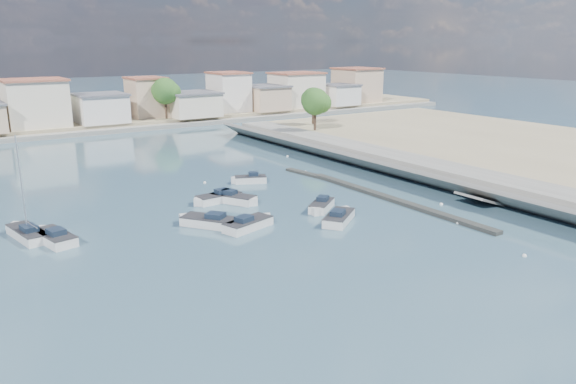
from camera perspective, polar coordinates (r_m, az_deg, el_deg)
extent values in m
plane|color=#2A4354|center=(79.74, -8.37, 3.27)|extent=(400.00, 400.00, 0.00)
cube|color=slate|center=(69.41, 15.72, 1.87)|extent=(5.00, 90.00, 1.80)
cube|color=slate|center=(66.23, 13.25, 1.41)|extent=(4.17, 90.00, 2.86)
cube|color=gray|center=(87.50, 25.43, 3.58)|extent=(40.00, 90.00, 1.70)
cube|color=slate|center=(60.69, 19.30, -0.77)|extent=(5.31, 3.50, 1.94)
cube|color=black|center=(59.41, 10.57, -0.72)|extent=(1.00, 26.00, 0.35)
cube|color=black|center=(69.46, 2.23, 1.80)|extent=(2.00, 8.05, 0.30)
cube|color=gray|center=(128.02, -18.60, 7.39)|extent=(160.00, 40.00, 1.40)
cube|color=slate|center=(108.11, -15.55, 6.18)|extent=(160.00, 2.50, 0.80)
cube|color=beige|center=(109.72, -24.26, 8.17)|extent=(10.00, 9.00, 8.00)
cube|color=#99513D|center=(109.39, -24.50, 10.34)|extent=(10.60, 9.54, 0.35)
cube|color=silver|center=(111.27, -18.48, 8.02)|extent=(8.50, 8.50, 5.00)
cube|color=#595960|center=(111.01, -18.59, 9.39)|extent=(9.01, 9.01, 0.35)
cube|color=tan|center=(116.99, -14.18, 9.26)|extent=(6.50, 7.50, 7.50)
cube|color=#99513D|center=(116.69, -14.30, 11.17)|extent=(6.89, 7.95, 0.35)
cube|color=beige|center=(116.42, -9.71, 8.73)|extent=(9.50, 9.00, 4.50)
cube|color=#595960|center=(116.19, -9.76, 9.92)|extent=(10.07, 9.54, 0.35)
cube|color=silver|center=(123.30, -6.03, 10.02)|extent=(7.00, 8.00, 8.00)
cube|color=#99513D|center=(123.00, -6.09, 11.96)|extent=(7.42, 8.48, 0.35)
cube|color=tan|center=(125.64, -2.31, 9.49)|extent=(8.00, 9.00, 5.00)
cube|color=#595960|center=(125.41, -2.32, 10.71)|extent=(8.48, 9.54, 0.35)
cube|color=beige|center=(131.25, 0.86, 10.29)|extent=(10.50, 8.50, 7.50)
cube|color=#99513D|center=(130.99, 0.86, 12.00)|extent=(11.13, 9.01, 0.35)
cube|color=silver|center=(136.35, 5.20, 9.78)|extent=(7.50, 7.50, 4.50)
cube|color=#595960|center=(136.15, 5.23, 10.79)|extent=(7.95, 7.95, 0.35)
cube|color=tan|center=(143.61, 6.99, 10.70)|extent=(9.00, 9.50, 8.00)
cube|color=#99513D|center=(143.36, 7.04, 12.36)|extent=(9.54, 10.07, 0.35)
cylinder|color=#38281E|center=(111.51, -22.69, 7.11)|extent=(0.44, 0.44, 2.93)
sphere|color=#1E4617|center=(111.20, -22.84, 8.58)|extent=(4.16, 4.16, 4.16)
sphere|color=#1E4617|center=(110.86, -22.38, 8.51)|extent=(3.12, 3.12, 3.12)
sphere|color=#1E4617|center=(111.45, -23.22, 8.62)|extent=(2.86, 2.86, 2.86)
cylinder|color=#38281E|center=(113.24, -12.28, 8.20)|extent=(0.44, 0.44, 3.60)
sphere|color=#1E4617|center=(112.89, -12.38, 9.99)|extent=(5.12, 5.12, 5.12)
sphere|color=#1E4617|center=(112.67, -11.79, 9.89)|extent=(3.84, 3.84, 3.84)
sphere|color=#1E4617|center=(113.03, -12.86, 10.05)|extent=(3.52, 3.52, 3.52)
cylinder|color=#38281E|center=(122.65, -5.78, 8.86)|extent=(0.44, 0.44, 3.15)
sphere|color=#1E4617|center=(122.36, -5.82, 10.31)|extent=(4.48, 4.48, 4.48)
sphere|color=#1E4617|center=(122.28, -5.34, 10.22)|extent=(3.36, 3.36, 3.36)
sphere|color=#1E4617|center=(122.39, -6.21, 10.37)|extent=(3.08, 3.08, 3.08)
cylinder|color=#38281E|center=(130.09, 0.74, 9.19)|extent=(0.44, 0.44, 2.70)
sphere|color=#1E4617|center=(129.85, 0.74, 10.36)|extent=(3.84, 3.84, 3.84)
sphere|color=#1E4617|center=(129.88, 1.13, 10.28)|extent=(2.88, 2.88, 2.88)
sphere|color=#1E4617|center=(129.80, 0.43, 10.41)|extent=(2.64, 2.64, 2.64)
cylinder|color=#38281E|center=(93.76, 2.76, 7.26)|extent=(0.44, 0.44, 3.15)
sphere|color=#1E4617|center=(93.39, 2.78, 9.16)|extent=(4.48, 4.48, 4.48)
sphere|color=#1E4617|center=(93.47, 3.41, 9.02)|extent=(3.36, 3.36, 3.36)
sphere|color=#1E4617|center=(93.30, 2.28, 9.24)|extent=(3.08, 3.08, 3.08)
cylinder|color=#38281E|center=(100.92, 2.56, 7.76)|extent=(0.44, 0.44, 2.93)
sphere|color=#1E4617|center=(100.59, 2.58, 9.39)|extent=(4.16, 4.16, 4.16)
sphere|color=#1E4617|center=(100.66, 3.12, 9.28)|extent=(3.12, 3.12, 3.12)
sphere|color=#1E4617|center=(100.51, 2.14, 9.47)|extent=(2.86, 2.86, 2.86)
cube|color=silver|center=(50.96, -7.88, -3.12)|extent=(4.70, 5.41, 1.00)
cube|color=silver|center=(52.01, -10.06, -2.83)|extent=(1.65, 1.65, 1.00)
cube|color=#262628|center=(50.80, -7.90, -2.58)|extent=(4.74, 5.44, 0.08)
cube|color=#162231|center=(50.50, -7.39, -2.39)|extent=(1.94, 2.01, 0.48)
cube|color=silver|center=(51.73, 5.19, -2.76)|extent=(4.87, 4.26, 1.00)
cube|color=silver|center=(53.56, 5.75, -2.14)|extent=(1.52, 1.52, 1.00)
cube|color=#262628|center=(51.58, 5.21, -2.23)|extent=(4.89, 4.29, 0.08)
cube|color=#162231|center=(51.07, 5.08, -2.12)|extent=(1.82, 1.77, 0.48)
cube|color=silver|center=(58.50, -7.06, -0.70)|extent=(4.81, 2.12, 1.00)
cube|color=silver|center=(57.53, -8.78, -1.03)|extent=(1.78, 1.78, 1.00)
cube|color=#262628|center=(58.37, -7.08, -0.22)|extent=(4.81, 2.16, 0.08)
cube|color=#162231|center=(58.54, -6.69, 0.08)|extent=(1.48, 1.21, 0.48)
cube|color=silver|center=(55.42, 3.44, -1.50)|extent=(4.08, 3.62, 1.00)
cube|color=silver|center=(53.88, 2.95, -1.98)|extent=(1.28, 1.28, 1.00)
cube|color=#262628|center=(55.28, 3.44, -1.01)|extent=(4.10, 3.65, 0.08)
cube|color=#162231|center=(55.57, 3.56, -0.66)|extent=(1.53, 1.50, 0.48)
cube|color=silver|center=(50.33, -22.64, -4.41)|extent=(2.86, 5.14, 1.00)
cube|color=silver|center=(52.18, -23.55, -3.84)|extent=(1.88, 1.88, 1.00)
cube|color=#262628|center=(50.18, -22.69, -3.87)|extent=(2.90, 5.15, 0.08)
cube|color=#162231|center=(49.67, -22.50, -3.75)|extent=(1.46, 1.67, 0.48)
cube|color=silver|center=(65.96, -3.83, 1.19)|extent=(3.91, 2.81, 1.00)
cube|color=silver|center=(65.83, -5.18, 1.14)|extent=(1.32, 1.32, 1.00)
cube|color=#262628|center=(65.84, -3.84, 1.62)|extent=(3.92, 2.84, 0.08)
cube|color=#162231|center=(65.82, -3.53, 1.83)|extent=(1.36, 1.27, 0.48)
cube|color=silver|center=(58.08, -5.60, -0.77)|extent=(3.89, 5.03, 1.00)
cube|color=silver|center=(57.03, -3.86, -1.03)|extent=(1.57, 1.57, 1.00)
cube|color=#262628|center=(57.95, -5.62, -0.29)|extent=(3.92, 5.05, 0.08)
cube|color=#162231|center=(58.14, -6.02, -0.01)|extent=(1.67, 1.79, 0.48)
cube|color=silver|center=(49.87, -4.08, -3.42)|extent=(5.05, 3.11, 1.00)
cube|color=silver|center=(51.27, -2.51, -2.87)|extent=(1.77, 1.77, 1.00)
cube|color=#262628|center=(49.71, -4.09, -2.87)|extent=(5.06, 3.15, 0.08)
cube|color=#162231|center=(49.31, -4.47, -2.74)|extent=(1.68, 1.50, 0.48)
cube|color=silver|center=(52.18, -24.92, -3.99)|extent=(2.70, 5.57, 1.00)
cube|color=silver|center=(54.31, -25.76, -3.37)|extent=(1.75, 1.75, 1.00)
cube|color=#262628|center=(52.03, -24.98, -3.47)|extent=(2.74, 5.57, 0.08)
cube|color=#162231|center=(51.47, -24.81, -3.36)|extent=(1.37, 1.77, 0.48)
cylinder|color=silver|center=(50.99, -25.47, 0.80)|extent=(0.12, 0.12, 8.00)
cylinder|color=silver|center=(50.73, -24.61, -3.05)|extent=(0.51, 2.38, 0.08)
sphere|color=white|center=(53.47, 16.90, -3.05)|extent=(0.36, 0.36, 0.36)
sphere|color=white|center=(59.09, 15.31, -1.22)|extent=(0.36, 0.36, 0.36)
sphere|color=white|center=(47.26, 22.88, -6.00)|extent=(0.36, 0.36, 0.36)
sphere|color=white|center=(71.20, 1.79, 2.05)|extent=(0.36, 0.36, 0.36)
sphere|color=white|center=(66.42, -8.46, 0.94)|extent=(0.36, 0.36, 0.36)
sphere|color=white|center=(80.85, -0.05, 3.63)|extent=(0.36, 0.36, 0.36)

